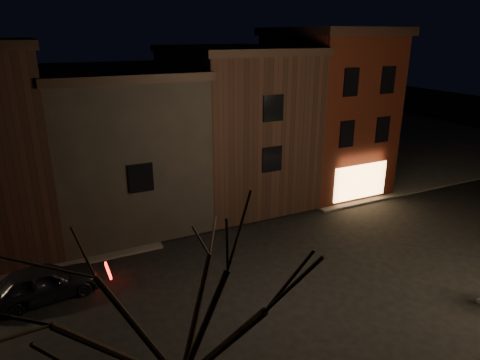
% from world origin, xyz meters
% --- Properties ---
extents(ground, '(120.00, 120.00, 0.00)m').
position_xyz_m(ground, '(0.00, 0.00, 0.00)').
color(ground, black).
rests_on(ground, ground).
extents(sidewalk_far_right, '(30.00, 30.00, 0.12)m').
position_xyz_m(sidewalk_far_right, '(20.00, 20.00, 0.06)').
color(sidewalk_far_right, '#2D2B28').
rests_on(sidewalk_far_right, ground).
extents(corner_building, '(6.50, 8.50, 10.50)m').
position_xyz_m(corner_building, '(8.00, 9.47, 5.40)').
color(corner_building, '#3F140B').
rests_on(corner_building, ground).
extents(row_building_a, '(7.30, 10.30, 9.40)m').
position_xyz_m(row_building_a, '(1.50, 10.50, 4.83)').
color(row_building_a, black).
rests_on(row_building_a, ground).
extents(row_building_b, '(7.80, 10.30, 8.40)m').
position_xyz_m(row_building_b, '(-5.75, 10.50, 4.33)').
color(row_building_b, black).
rests_on(row_building_b, ground).
extents(bare_tree_left, '(5.60, 5.60, 7.50)m').
position_xyz_m(bare_tree_left, '(-8.00, -7.00, 5.43)').
color(bare_tree_left, black).
rests_on(bare_tree_left, sidewalk_near_left).
extents(parked_car_a, '(4.44, 2.23, 1.45)m').
position_xyz_m(parked_car_a, '(-10.56, 2.97, 0.73)').
color(parked_car_a, black).
rests_on(parked_car_a, ground).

